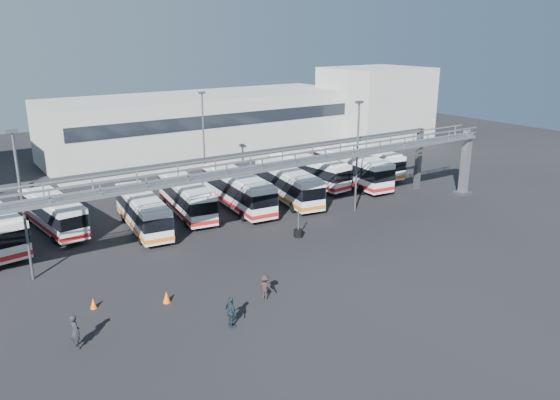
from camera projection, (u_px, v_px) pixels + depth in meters
ground at (294, 265)px, 39.17m from camera, size 140.00×140.00×0.00m
gantry at (250, 174)px, 42.20m from camera, size 51.40×5.15×7.10m
warehouse at (204, 124)px, 74.51m from camera, size 42.00×14.00×8.00m
building_right at (375, 104)px, 83.24m from camera, size 14.00×12.00×11.00m
light_pole_left at (22, 198)px, 35.25m from camera, size 0.70×0.35×10.21m
light_pole_mid at (357, 151)px, 49.45m from camera, size 0.70×0.35×10.21m
light_pole_back at (204, 135)px, 57.05m from camera, size 0.70×0.35×10.21m
bus_2 at (52, 211)px, 45.60m from camera, size 3.53×10.37×3.09m
bus_3 at (143, 210)px, 45.69m from camera, size 3.52×10.40×3.10m
bus_4 at (186, 196)px, 49.56m from camera, size 3.86×10.73×3.19m
bus_5 at (238, 189)px, 51.29m from camera, size 3.64×11.48×3.43m
bus_6 at (288, 183)px, 53.51m from camera, size 4.27×11.14×3.30m
bus_7 at (308, 170)px, 58.96m from camera, size 3.55×10.83×3.23m
bus_8 at (351, 167)px, 59.30m from camera, size 3.69×11.79×3.52m
bus_9 at (369, 160)px, 63.78m from camera, size 3.37×10.53×3.14m
pedestrian_a at (75, 332)px, 28.57m from camera, size 0.60×0.79×1.96m
pedestrian_c at (265, 287)px, 33.98m from camera, size 1.13×1.18×1.61m
pedestrian_d at (231, 312)px, 30.64m from camera, size 0.50×1.11×1.86m
cone_left at (93, 303)px, 32.94m from camera, size 0.54×0.54×0.67m
cone_right at (167, 297)px, 33.63m from camera, size 0.62×0.62×0.76m
tire_stack at (298, 232)px, 44.50m from camera, size 0.78×0.78×2.22m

